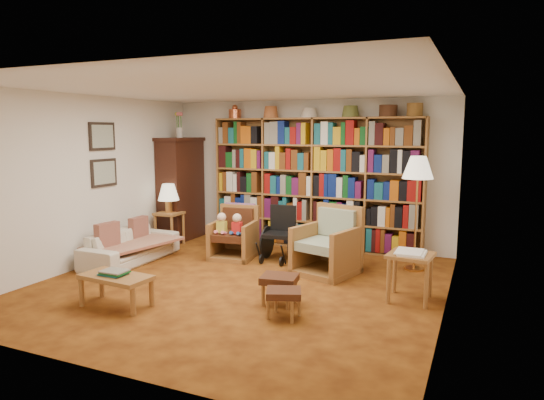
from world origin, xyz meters
The scene contains 23 objects.
floor centered at (0.00, 0.00, 0.00)m, with size 5.00×5.00×0.00m, color #955317.
ceiling centered at (0.00, 0.00, 2.50)m, with size 5.00×5.00×0.00m, color white.
wall_back centered at (0.00, 2.50, 1.25)m, with size 5.00×5.00×0.00m, color white.
wall_front centered at (0.00, -2.50, 1.25)m, with size 5.00×5.00×0.00m, color white.
wall_left centered at (-2.50, 0.00, 1.25)m, with size 5.00×5.00×0.00m, color white.
wall_right centered at (2.50, 0.00, 1.25)m, with size 5.00×5.00×0.00m, color white.
bookshelf centered at (0.20, 2.33, 1.17)m, with size 3.60×0.30×2.42m.
curio_cabinet centered at (-2.25, 2.00, 0.95)m, with size 0.50×0.95×2.40m.
framed_pictures centered at (-2.48, 0.30, 1.62)m, with size 0.03×0.52×0.97m.
sofa centered at (-2.05, 0.34, 0.24)m, with size 0.65×1.66×0.48m, color beige.
sofa_throw centered at (-2.00, 0.34, 0.30)m, with size 0.76×1.42×0.04m, color beige.
cushion_left centered at (-2.18, 0.69, 0.45)m, with size 0.11×0.36×0.36m, color maroon.
cushion_right centered at (-2.18, -0.01, 0.45)m, with size 0.12×0.39×0.39m, color maroon.
side_table_lamp centered at (-2.15, 1.47, 0.43)m, with size 0.42×0.42×0.58m.
table_lamp centered at (-2.15, 1.47, 0.92)m, with size 0.37×0.37×0.50m.
armchair_leather centered at (-0.71, 1.22, 0.34)m, with size 0.73×0.77×0.82m.
armchair_sage centered at (0.87, 1.01, 0.36)m, with size 0.96×0.97×0.94m.
wheelchair centered at (-0.01, 1.35, 0.38)m, with size 0.48×0.67×0.84m.
floor_lamp centered at (1.97, 1.61, 1.41)m, with size 0.43×0.43×1.63m.
side_table_papers centered at (2.09, 0.28, 0.47)m, with size 0.55×0.55×0.60m.
footstool_a centered at (0.74, -0.46, 0.28)m, with size 0.45×0.40×0.34m.
footstool_b centered at (0.94, -0.81, 0.25)m, with size 0.45×0.42×0.31m.
coffee_table centered at (-0.93, -1.26, 0.32)m, with size 0.85×0.47×0.42m.
Camera 1 is at (2.82, -5.40, 1.98)m, focal length 32.00 mm.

